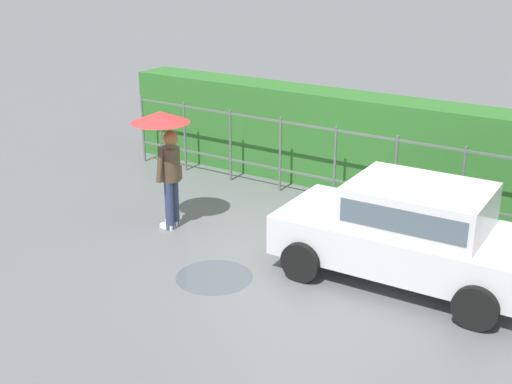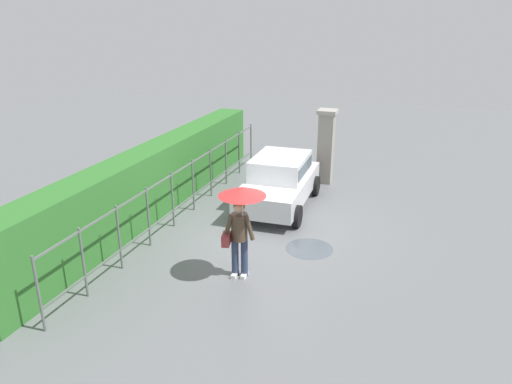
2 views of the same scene
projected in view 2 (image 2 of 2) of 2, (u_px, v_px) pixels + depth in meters
name	position (u px, v px, depth m)	size (l,w,h in m)	color
ground_plane	(268.00, 229.00, 12.66)	(40.00, 40.00, 0.00)	slate
car	(279.00, 179.00, 13.90)	(3.78, 1.95, 1.48)	silver
pedestrian	(240.00, 212.00, 9.83)	(0.98, 0.98, 2.07)	#2D3856
gate_pillar	(326.00, 146.00, 15.71)	(0.60, 0.60, 2.42)	gray
fence_section	(183.00, 189.00, 13.05)	(10.77, 0.05, 1.50)	#59605B
hedge_row	(152.00, 181.00, 13.31)	(11.72, 0.90, 1.90)	#2D6B28
puddle_near	(309.00, 249.00, 11.59)	(1.14, 1.14, 0.00)	#4C545B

